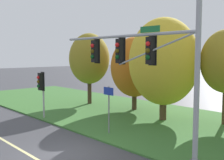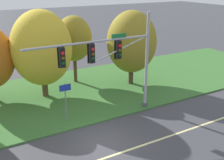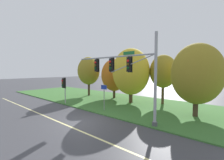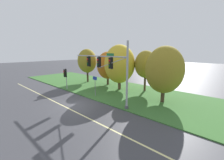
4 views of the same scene
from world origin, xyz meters
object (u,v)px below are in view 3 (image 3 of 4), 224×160
object	(u,v)px
tree_nearest_road	(89,71)
tree_left_of_mast	(114,75)
pedestrian_signal_near_kerb	(64,85)
tree_tall_centre	(197,74)
tree_mid_verge	(163,71)
traffic_signal_mast	(125,70)
route_sign_post	(104,94)
tree_behind_signpost	(131,72)

from	to	relation	value
tree_nearest_road	tree_left_of_mast	distance (m)	4.85
tree_left_of_mast	tree_nearest_road	bearing A→B (deg)	-168.19
pedestrian_signal_near_kerb	tree_nearest_road	bearing A→B (deg)	111.08
pedestrian_signal_near_kerb	tree_tall_centre	distance (m)	14.80
tree_left_of_mast	tree_mid_verge	distance (m)	7.35
traffic_signal_mast	tree_left_of_mast	distance (m)	9.87
traffic_signal_mast	route_sign_post	world-z (taller)	traffic_signal_mast
traffic_signal_mast	tree_nearest_road	distance (m)	13.12
traffic_signal_mast	tree_behind_signpost	bearing A→B (deg)	119.05
tree_left_of_mast	tree_tall_centre	bearing A→B (deg)	-10.89
tree_nearest_road	tree_mid_verge	world-z (taller)	tree_nearest_road
tree_mid_verge	traffic_signal_mast	bearing A→B (deg)	-92.24
pedestrian_signal_near_kerb	tree_tall_centre	size ratio (longest dim) A/B	0.49
route_sign_post	tree_mid_verge	world-z (taller)	tree_mid_verge
tree_left_of_mast	tree_mid_verge	bearing A→B (deg)	5.77
tree_tall_centre	tree_left_of_mast	bearing A→B (deg)	169.11
tree_behind_signpost	tree_nearest_road	bearing A→B (deg)	178.72
tree_left_of_mast	tree_mid_verge	size ratio (longest dim) A/B	0.97
pedestrian_signal_near_kerb	tree_mid_verge	bearing A→B (deg)	39.30
tree_mid_verge	pedestrian_signal_near_kerb	bearing A→B (deg)	-140.70
pedestrian_signal_near_kerb	traffic_signal_mast	bearing A→B (deg)	1.35
tree_nearest_road	tree_behind_signpost	size ratio (longest dim) A/B	0.91
traffic_signal_mast	route_sign_post	distance (m)	4.16
route_sign_post	tree_nearest_road	bearing A→B (deg)	148.41
tree_nearest_road	tree_tall_centre	size ratio (longest dim) A/B	0.97
route_sign_post	tree_tall_centre	bearing A→B (deg)	26.95
pedestrian_signal_near_kerb	tree_left_of_mast	xyz separation A→B (m)	(2.33, 7.14, 1.09)
tree_mid_verge	tree_tall_centre	world-z (taller)	tree_tall_centre
tree_nearest_road	tree_tall_centre	world-z (taller)	tree_tall_centre
traffic_signal_mast	tree_left_of_mast	size ratio (longest dim) A/B	1.50
tree_nearest_road	tree_tall_centre	bearing A→B (deg)	-4.36
tree_behind_signpost	tree_tall_centre	size ratio (longest dim) A/B	1.06
pedestrian_signal_near_kerb	tree_tall_centre	xyz separation A→B (m)	(13.88, 4.92, 1.48)
tree_tall_centre	tree_mid_verge	bearing A→B (deg)	145.21
route_sign_post	tree_nearest_road	xyz separation A→B (m)	(-8.46, 5.20, 2.35)
traffic_signal_mast	pedestrian_signal_near_kerb	distance (m)	9.51
tree_behind_signpost	pedestrian_signal_near_kerb	bearing A→B (deg)	-135.78
pedestrian_signal_near_kerb	tree_left_of_mast	distance (m)	7.59
route_sign_post	tree_mid_verge	size ratio (longest dim) A/B	0.44
tree_left_of_mast	tree_mid_verge	world-z (taller)	tree_mid_verge
traffic_signal_mast	tree_tall_centre	world-z (taller)	traffic_signal_mast
tree_left_of_mast	tree_behind_signpost	bearing A→B (deg)	-17.16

